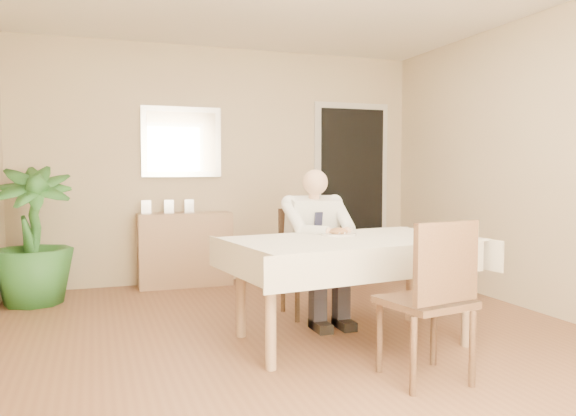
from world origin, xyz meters
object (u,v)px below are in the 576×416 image
object	(u,v)px
chair_near	(434,292)
seated_man	(319,237)
sideboard	(185,249)
coffee_mug	(431,231)
chair_far	(307,255)
potted_palm	(32,235)
dining_table	(351,250)

from	to	relation	value
chair_near	seated_man	bearing A→B (deg)	82.89
chair_near	sideboard	xyz separation A→B (m)	(-0.91, 3.30, -0.15)
coffee_mug	sideboard	bearing A→B (deg)	118.15
chair_far	potted_palm	bearing A→B (deg)	160.79
seated_man	sideboard	xyz separation A→B (m)	(-0.82, 1.80, -0.30)
dining_table	potted_palm	world-z (taller)	potted_palm
dining_table	chair_near	bearing A→B (deg)	-92.34
chair_far	sideboard	size ratio (longest dim) A/B	0.92
chair_near	chair_far	bearing A→B (deg)	82.33
dining_table	sideboard	size ratio (longest dim) A/B	1.89
sideboard	seated_man	bearing A→B (deg)	-65.29
chair_near	seated_man	distance (m)	1.51
chair_near	potted_palm	bearing A→B (deg)	118.60
sideboard	coffee_mug	bearing A→B (deg)	-61.65
chair_far	chair_near	distance (m)	1.79
chair_far	potted_palm	xyz separation A→B (m)	(-2.28, 1.12, 0.13)
dining_table	chair_far	size ratio (longest dim) A/B	2.05
chair_near	seated_man	xyz separation A→B (m)	(-0.09, 1.50, 0.15)
seated_man	sideboard	distance (m)	2.00
sideboard	potted_palm	distance (m)	1.53
chair_far	potted_palm	distance (m)	2.55
coffee_mug	potted_palm	bearing A→B (deg)	142.44
coffee_mug	potted_palm	size ratio (longest dim) A/B	0.09
chair_near	coffee_mug	xyz separation A→B (m)	(0.46, 0.73, 0.26)
dining_table	sideboard	xyz separation A→B (m)	(-0.82, 2.39, -0.28)
chair_far	chair_near	xyz separation A→B (m)	(0.09, -1.78, 0.03)
sideboard	potted_palm	world-z (taller)	potted_palm
chair_near	potted_palm	xyz separation A→B (m)	(-2.37, 2.91, 0.10)
chair_far	seated_man	distance (m)	0.34
seated_man	chair_far	bearing A→B (deg)	90.00
dining_table	potted_palm	bearing A→B (deg)	130.55
seated_man	sideboard	size ratio (longest dim) A/B	1.27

